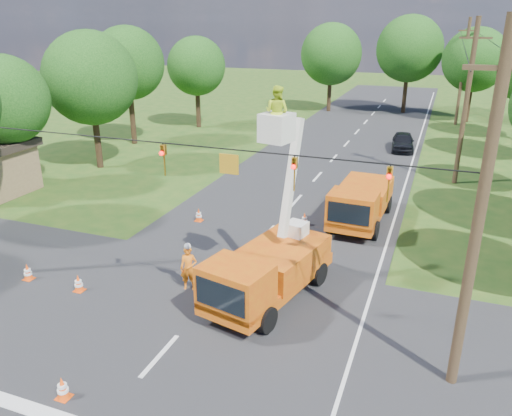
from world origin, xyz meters
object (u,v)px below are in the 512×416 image
at_px(distant_car, 403,141).
at_px(pole_right_near, 479,219).
at_px(ground_worker, 189,268).
at_px(traffic_cone_3, 304,219).
at_px(tree_far_a, 331,54).
at_px(traffic_cone_8, 199,215).
at_px(traffic_cone_5, 28,272).
at_px(tree_far_c, 475,60).
at_px(traffic_cone_2, 284,258).
at_px(traffic_cone_7, 368,201).
at_px(second_truck, 361,202).
at_px(pole_right_far, 463,71).
at_px(pole_right_mid, 466,102).
at_px(traffic_cone_4, 78,283).
at_px(tree_left_c, 3,101).
at_px(tree_left_e, 128,63).
at_px(traffic_cone_0, 63,388).
at_px(tree_left_d, 90,78).
at_px(tree_far_b, 409,49).
at_px(tree_left_f, 196,66).

distance_m(distant_car, pole_right_near, 28.17).
relative_size(ground_worker, traffic_cone_3, 2.56).
bearing_deg(tree_far_a, traffic_cone_8, -88.14).
xyz_separation_m(traffic_cone_5, tree_far_c, (16.98, 41.61, 5.70)).
bearing_deg(traffic_cone_2, pole_right_near, -37.57).
bearing_deg(traffic_cone_7, second_truck, -90.78).
bearing_deg(pole_right_far, pole_right_mid, -90.00).
distance_m(traffic_cone_3, tree_far_c, 33.78).
distance_m(distant_car, traffic_cone_3, 18.12).
relative_size(traffic_cone_4, pole_right_mid, 0.07).
height_order(traffic_cone_8, tree_left_c, tree_left_c).
bearing_deg(traffic_cone_2, pole_right_far, 79.02).
bearing_deg(tree_far_c, tree_left_c, -128.23).
bearing_deg(traffic_cone_7, traffic_cone_3, -123.45).
distance_m(distant_car, tree_left_e, 22.80).
height_order(distant_car, traffic_cone_4, distant_car).
bearing_deg(pole_right_far, traffic_cone_0, -102.69).
bearing_deg(pole_right_mid, traffic_cone_0, -112.23).
bearing_deg(pole_right_near, tree_left_d, 147.45).
relative_size(traffic_cone_8, tree_left_d, 0.08).
xyz_separation_m(ground_worker, tree_left_c, (-15.43, 6.97, 4.53)).
height_order(traffic_cone_3, traffic_cone_8, same).
xyz_separation_m(pole_right_mid, tree_left_c, (-25.00, -11.00, 0.33)).
distance_m(second_truck, traffic_cone_7, 2.75).
bearing_deg(tree_left_e, tree_left_d, -75.58).
bearing_deg(traffic_cone_2, tree_far_b, 88.19).
xyz_separation_m(traffic_cone_4, traffic_cone_7, (8.96, 13.24, 0.00)).
bearing_deg(traffic_cone_5, tree_left_f, 103.89).
distance_m(traffic_cone_7, pole_right_mid, 9.15).
bearing_deg(traffic_cone_0, traffic_cone_2, 71.42).
height_order(traffic_cone_0, tree_far_c, tree_far_c).
bearing_deg(second_truck, traffic_cone_4, -127.86).
bearing_deg(tree_far_a, distant_car, -58.30).
relative_size(second_truck, tree_far_a, 0.65).
height_order(traffic_cone_2, pole_right_far, pole_right_far).
bearing_deg(pole_right_mid, traffic_cone_3, -124.56).
bearing_deg(tree_left_c, traffic_cone_7, 12.68).
height_order(second_truck, distant_car, second_truck).
relative_size(traffic_cone_5, tree_left_d, 0.08).
bearing_deg(tree_left_e, traffic_cone_3, -34.04).
bearing_deg(traffic_cone_8, traffic_cone_7, 33.64).
xyz_separation_m(ground_worker, tree_far_c, (10.57, 39.97, 5.15)).
xyz_separation_m(tree_far_a, tree_far_b, (8.00, 2.00, 0.62)).
bearing_deg(pole_right_near, distant_car, 98.17).
bearing_deg(tree_left_e, traffic_cone_5, -66.66).
bearing_deg(tree_left_e, tree_left_c, -88.68).
distance_m(ground_worker, tree_far_b, 43.56).
relative_size(traffic_cone_3, tree_left_c, 0.09).
relative_size(traffic_cone_4, pole_right_near, 0.07).
distance_m(pole_right_mid, tree_left_f, 25.36).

